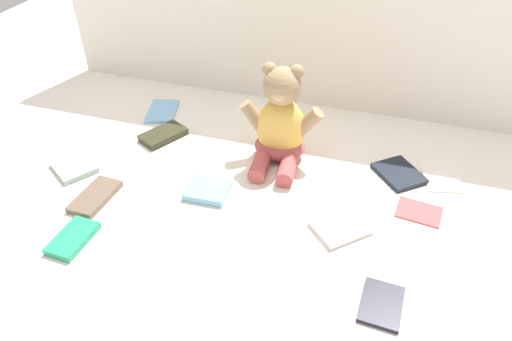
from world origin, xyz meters
TOP-DOWN VIEW (x-y plane):
  - ground_plane at (0.00, 0.00)m, footprint 3.20×3.20m
  - backdrop_drape at (0.00, 0.44)m, footprint 1.65×0.03m
  - teddy_bear at (0.01, 0.11)m, footprint 0.23×0.21m
  - book_case_0 at (0.22, -0.13)m, footprint 0.15×0.15m
  - book_case_1 at (0.33, -0.32)m, footprint 0.09×0.11m
  - book_case_2 at (0.33, 0.12)m, footprint 0.16×0.16m
  - book_case_3 at (-0.42, 0.23)m, footprint 0.12×0.15m
  - book_case_4 at (-0.35, 0.10)m, footprint 0.13×0.15m
  - book_case_5 at (-0.51, -0.12)m, footprint 0.15×0.14m
  - book_case_6 at (-0.13, -0.10)m, footprint 0.11×0.10m
  - book_case_7 at (0.44, 0.13)m, footprint 0.11×0.12m
  - book_case_8 at (-0.39, -0.21)m, footprint 0.08×0.14m
  - book_case_9 at (-0.35, -0.35)m, footprint 0.07×0.12m
  - book_case_10 at (0.39, -0.02)m, footprint 0.11×0.09m

SIDE VIEW (x-z plane):
  - ground_plane at x=0.00m, z-range 0.00..0.00m
  - book_case_10 at x=0.39m, z-range 0.00..0.01m
  - book_case_7 at x=0.44m, z-range 0.00..0.01m
  - book_case_1 at x=0.33m, z-range 0.00..0.01m
  - book_case_3 at x=-0.42m, z-range 0.00..0.01m
  - book_case_2 at x=0.33m, z-range 0.00..0.01m
  - book_case_5 at x=-0.51m, z-range 0.00..0.02m
  - book_case_8 at x=-0.39m, z-range 0.00..0.02m
  - book_case_0 at x=0.22m, z-range 0.00..0.02m
  - book_case_9 at x=-0.35m, z-range 0.00..0.02m
  - book_case_6 at x=-0.13m, z-range 0.00..0.02m
  - book_case_4 at x=-0.35m, z-range 0.00..0.02m
  - teddy_bear at x=0.01m, z-range -0.04..0.24m
  - backdrop_drape at x=0.00m, z-range 0.00..0.55m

